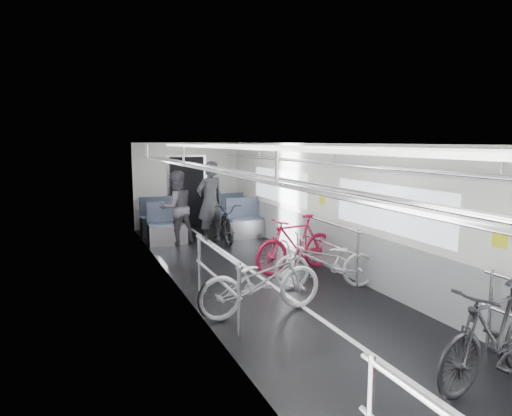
# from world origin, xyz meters

# --- Properties ---
(car_shell) EXTENTS (3.02, 14.01, 2.41)m
(car_shell) POSITION_xyz_m (0.00, 1.78, 1.13)
(car_shell) COLOR black
(car_shell) RESTS_ON ground
(bike_left_far) EXTENTS (1.90, 0.72, 0.99)m
(bike_left_far) POSITION_xyz_m (-0.68, 0.03, 0.49)
(bike_left_far) COLOR silver
(bike_left_far) RESTS_ON floor
(bike_right_near) EXTENTS (1.82, 0.77, 1.06)m
(bike_right_near) POSITION_xyz_m (0.73, -2.61, 0.53)
(bike_right_near) COLOR black
(bike_right_near) RESTS_ON floor
(bike_right_mid) EXTENTS (1.85, 1.09, 0.92)m
(bike_right_mid) POSITION_xyz_m (0.77, 0.65, 0.46)
(bike_right_mid) COLOR #B0B1B5
(bike_right_mid) RESTS_ON floor
(bike_right_far) EXTENTS (1.84, 0.78, 1.07)m
(bike_right_far) POSITION_xyz_m (0.76, 1.73, 0.54)
(bike_right_far) COLOR #A31434
(bike_right_far) RESTS_ON floor
(bike_aisle) EXTENTS (0.74, 1.86, 0.96)m
(bike_aisle) POSITION_xyz_m (0.34, 4.80, 0.48)
(bike_aisle) COLOR black
(bike_aisle) RESTS_ON floor
(person_standing) EXTENTS (0.82, 0.66, 1.97)m
(person_standing) POSITION_xyz_m (0.02, 4.80, 0.98)
(person_standing) COLOR black
(person_standing) RESTS_ON floor
(person_seated) EXTENTS (0.97, 0.82, 1.75)m
(person_seated) POSITION_xyz_m (-0.77, 4.94, 0.88)
(person_seated) COLOR #2C2830
(person_seated) RESTS_ON floor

